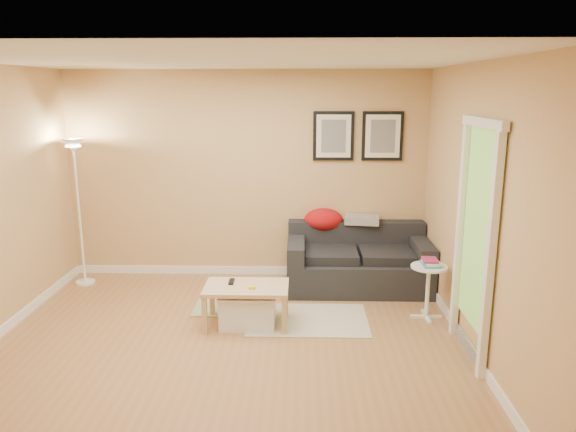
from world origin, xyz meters
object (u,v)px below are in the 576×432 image
Objects in this scene: sofa at (358,258)px; floor_lamp at (79,217)px; side_table at (427,292)px; coffee_table at (247,305)px; storage_bin at (248,309)px; book_stack at (431,262)px.

floor_lamp is at bearing 179.01° from sofa.
floor_lamp is (-4.02, 0.94, 0.57)m from side_table.
side_table is (0.64, -0.88, -0.09)m from sofa.
sofa is at bearing 125.99° from side_table.
coffee_table is 1.48× the size of side_table.
storage_bin is at bearing -137.73° from sofa.
coffee_table reaches higher than storage_bin.
book_stack is at bearing 43.24° from side_table.
storage_bin is 1.00× the size of side_table.
floor_lamp reaches higher than book_stack.
floor_lamp is (-2.14, 1.17, 0.64)m from coffee_table.
book_stack is (1.90, 0.25, 0.40)m from coffee_table.
side_table is (1.87, 0.23, 0.11)m from storage_bin.
storage_bin is at bearing -29.07° from coffee_table.
book_stack reaches higher than side_table.
book_stack reaches higher than coffee_table.
side_table is 0.32× the size of floor_lamp.
book_stack is at bearing -0.72° from coffee_table.
coffee_table is 2.52m from floor_lamp.
book_stack is at bearing -52.84° from sofa.
sofa is 2.97× the size of storage_bin.
book_stack is at bearing -12.90° from floor_lamp.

